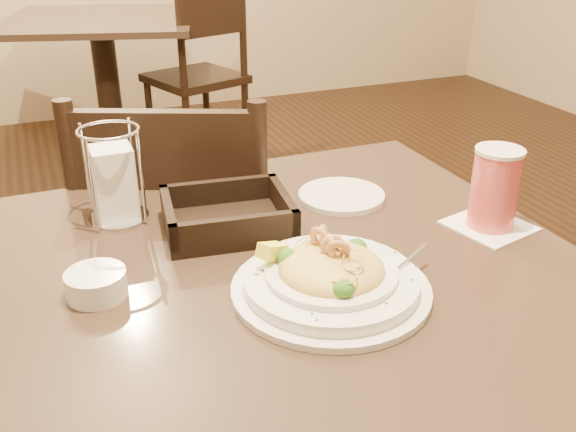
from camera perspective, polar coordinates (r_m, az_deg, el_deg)
name	(u,v)px	position (r m, az deg, el deg)	size (l,w,h in m)	color
main_table	(293,392)	(1.12, 0.40, -15.34)	(0.90, 0.90, 0.76)	black
background_table	(105,66)	(3.46, -15.93, 12.71)	(1.11, 1.11, 0.76)	black
dining_chair_near	(187,268)	(1.50, -8.99, -4.56)	(0.55, 0.55, 0.93)	black
dining_chair_far	(200,71)	(3.35, -7.82, 12.66)	(0.53, 0.53, 0.93)	black
pasta_bowl	(331,277)	(0.91, 3.81, -5.40)	(0.31, 0.28, 0.09)	white
drink_glass	(495,189)	(1.12, 17.89, 2.28)	(0.15, 0.15, 0.14)	white
bread_basket	(228,218)	(1.09, -5.39, -0.17)	(0.23, 0.20, 0.06)	black
napkin_caddy	(115,181)	(1.14, -15.17, 3.02)	(0.10, 0.10, 0.17)	silver
side_plate	(341,196)	(1.21, 4.77, 1.81)	(0.16, 0.16, 0.01)	white
butter_ramekin	(96,284)	(0.94, -16.67, -5.80)	(0.09, 0.09, 0.04)	white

